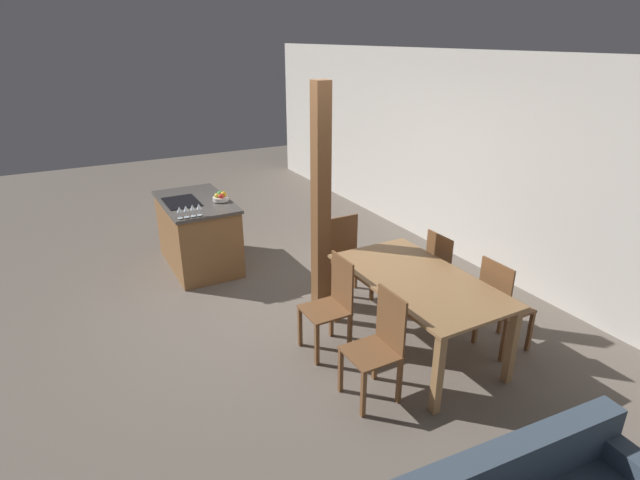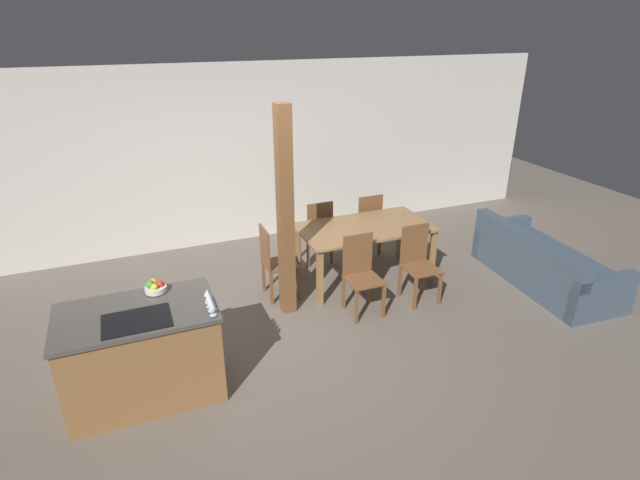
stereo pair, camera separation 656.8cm
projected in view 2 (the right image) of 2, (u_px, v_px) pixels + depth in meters
name	position (u px, v px, depth m)	size (l,w,h in m)	color
ground_plane	(278.00, 331.00, 5.66)	(16.00, 16.00, 0.00)	#665B51
wall_back	(218.00, 158.00, 7.44)	(11.20, 0.08, 2.70)	silver
kitchen_island	(143.00, 353.00, 4.54)	(1.37, 0.82, 0.91)	olive
fruit_bowl	(155.00, 287.00, 4.64)	(0.20, 0.20, 0.12)	silver
wine_glass_near	(212.00, 305.00, 4.24)	(0.06, 0.06, 0.14)	silver
wine_glass_middle	(210.00, 301.00, 4.30)	(0.06, 0.06, 0.14)	silver
wine_glass_far	(209.00, 297.00, 4.37)	(0.06, 0.06, 0.14)	silver
wine_glass_end	(207.00, 293.00, 4.43)	(0.06, 0.06, 0.14)	silver
dining_table	(365.00, 233.00, 6.55)	(1.74, 0.96, 0.77)	olive
dining_chair_near_left	(361.00, 273.00, 5.89)	(0.40, 0.40, 0.95)	brown
dining_chair_near_right	(418.00, 262.00, 6.16)	(0.40, 0.40, 0.95)	brown
dining_chair_far_left	(317.00, 231.00, 7.08)	(0.40, 0.40, 0.95)	brown
dining_chair_far_right	(366.00, 223.00, 7.35)	(0.40, 0.40, 0.95)	brown
dining_chair_head_end	(274.00, 261.00, 6.19)	(0.40, 0.40, 0.95)	brown
couch	(543.00, 265.00, 6.61)	(1.02, 2.08, 0.74)	#3D4C5B
timber_post	(285.00, 215.00, 5.58)	(0.16, 0.16, 2.46)	brown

